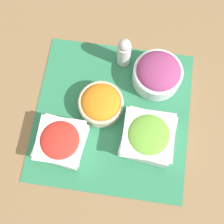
{
  "coord_description": "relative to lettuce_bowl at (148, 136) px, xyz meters",
  "views": [
    {
      "loc": [
        0.27,
        0.04,
        0.88
      ],
      "look_at": [
        0.0,
        0.0,
        0.03
      ],
      "focal_mm": 50.0,
      "sensor_mm": 36.0,
      "label": 1
    }
  ],
  "objects": [
    {
      "name": "onion_bowl",
      "position": [
        -0.19,
        0.01,
        0.01
      ],
      "size": [
        0.15,
        0.15,
        0.09
      ],
      "color": "silver",
      "rests_on": "placemat"
    },
    {
      "name": "lettuce_bowl",
      "position": [
        0.0,
        0.0,
        0.0
      ],
      "size": [
        0.15,
        0.15,
        0.07
      ],
      "color": "white",
      "rests_on": "placemat"
    },
    {
      "name": "tomato_bowl",
      "position": [
        0.05,
        -0.24,
        -0.0
      ],
      "size": [
        0.14,
        0.14,
        0.07
      ],
      "color": "white",
      "rests_on": "placemat"
    },
    {
      "name": "pepper_shaker",
      "position": [
        -0.24,
        -0.1,
        0.02
      ],
      "size": [
        0.04,
        0.04,
        0.12
      ],
      "color": "silver",
      "rests_on": "placemat"
    },
    {
      "name": "ground_plane",
      "position": [
        -0.06,
        -0.11,
        -0.04
      ],
      "size": [
        3.0,
        3.0,
        0.0
      ],
      "primitive_type": "plane",
      "color": "olive"
    },
    {
      "name": "carrot_bowl",
      "position": [
        -0.08,
        -0.15,
        -0.01
      ],
      "size": [
        0.13,
        0.13,
        0.06
      ],
      "color": "beige",
      "rests_on": "placemat"
    },
    {
      "name": "placemat",
      "position": [
        -0.06,
        -0.11,
        -0.04
      ],
      "size": [
        0.46,
        0.45,
        0.0
      ],
      "color": "#2D7A51",
      "rests_on": "ground_plane"
    }
  ]
}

